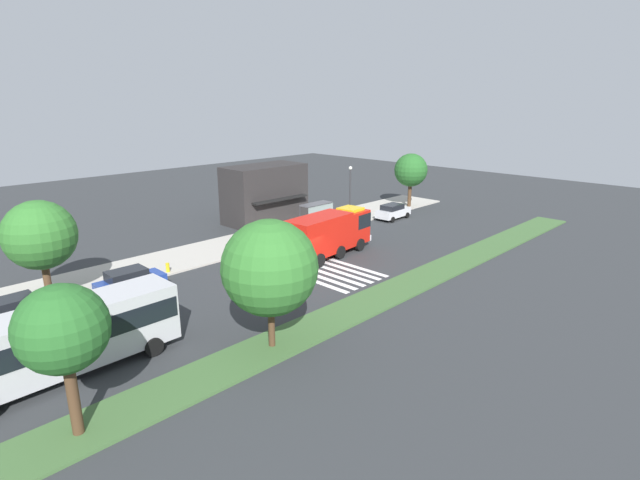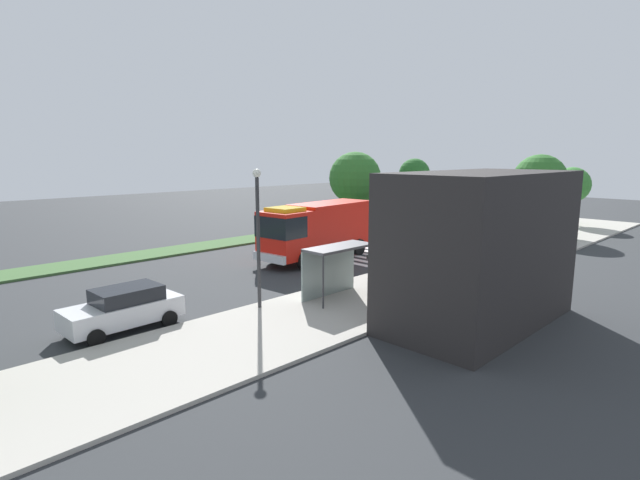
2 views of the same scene
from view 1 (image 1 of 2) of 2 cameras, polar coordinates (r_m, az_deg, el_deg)
The scene contains 18 objects.
ground_plane at distance 38.52m, azimuth -1.48°, elevation -3.34°, with size 120.00×120.00×0.00m, color #2D3033.
sidewalk at distance 45.25m, azimuth -9.63°, elevation -0.48°, with size 60.00×5.88×0.14m, color #ADA89E.
median_strip at distance 33.70m, azimuth 7.81°, elevation -6.29°, with size 60.00×3.00×0.14m, color #3D6033.
crosswalk at distance 38.96m, azimuth -0.76°, elevation -3.10°, with size 4.95×11.29×0.01m.
fire_truck at distance 41.31m, azimuth 1.29°, elevation 1.02°, with size 9.04×3.45×3.66m.
parked_car_west at distance 34.00m, azimuth -31.99°, elevation -7.05°, with size 4.39×2.19×1.73m.
parked_car_mid at distance 35.93m, azimuth -21.35°, elevation -4.48°, with size 4.52×2.09×1.70m.
parked_car_east at distance 54.73m, azimuth 8.51°, elevation 3.33°, with size 4.41×2.18×1.67m.
transit_bus at distance 26.47m, azimuth -27.77°, elevation -9.88°, with size 10.78×2.95×3.49m.
bus_stop_shelter at distance 49.81m, azimuth -0.17°, elevation 3.44°, with size 3.50×1.40×2.46m.
bench_near_shelter at distance 47.41m, azimuth -3.53°, elevation 1.14°, with size 1.60×0.50×0.90m.
street_lamp at distance 51.24m, azimuth 3.53°, elevation 5.85°, with size 0.36×0.36×6.03m.
storefront_building at distance 52.97m, azimuth -6.47°, elevation 5.39°, with size 8.77×5.18×6.10m.
sidewalk_tree_west at distance 35.51m, azimuth -29.90°, elevation 0.47°, with size 4.43×4.43×6.67m.
sidewalk_tree_center at distance 60.45m, azimuth 10.56°, elevation 8.01°, with size 3.98×3.98×6.44m.
median_tree_far_west at distance 20.74m, azimuth -27.87°, elevation -9.25°, with size 3.41×3.41×6.23m.
median_tree_west at distance 25.14m, azimuth -5.89°, elevation -3.26°, with size 5.03×5.03×6.92m.
fire_hydrant at distance 39.01m, azimuth -17.36°, elevation -3.08°, with size 0.28×0.28×0.70m, color gold.
Camera 1 is at (-25.21, -26.13, 12.86)m, focal length 27.41 mm.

